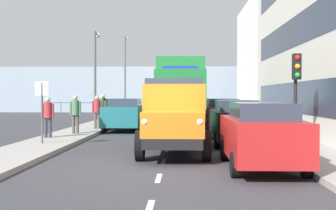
{
  "coord_description": "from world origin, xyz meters",
  "views": [
    {
      "loc": [
        -0.58,
        11.82,
        1.92
      ],
      "look_at": [
        0.22,
        -10.14,
        1.41
      ],
      "focal_mm": 46.96,
      "sensor_mm": 36.0,
      "label": 1
    }
  ],
  "objects": [
    {
      "name": "truck_vintage_orange",
      "position": [
        -0.27,
        -2.16,
        1.18
      ],
      "size": [
        2.17,
        5.64,
        2.43
      ],
      "color": "black",
      "rests_on": "ground_plane"
    },
    {
      "name": "car_red_kerbside_near",
      "position": [
        -2.58,
        0.32,
        0.9
      ],
      "size": [
        1.82,
        4.37,
        1.72
      ],
      "color": "#B21E1E",
      "rests_on": "ground_plane"
    },
    {
      "name": "lamp_post_promenade",
      "position": [
        4.71,
        -14.31,
        3.53
      ],
      "size": [
        0.32,
        1.14,
        5.56
      ],
      "color": "#59595B",
      "rests_on": "sidewalk_right"
    },
    {
      "name": "street_sign",
      "position": [
        4.59,
        -3.99,
        1.68
      ],
      "size": [
        0.5,
        0.07,
        2.25
      ],
      "color": "#4C4C4C",
      "rests_on": "sidewalk_right"
    },
    {
      "name": "road_centreline_markings",
      "position": [
        0.0,
        -10.95,
        0.0
      ],
      "size": [
        0.12,
        41.78,
        0.01
      ],
      "color": "silver",
      "rests_on": "ground_plane"
    },
    {
      "name": "car_maroon_kerbside_2",
      "position": [
        -2.58,
        -11.37,
        0.9
      ],
      "size": [
        1.92,
        4.41,
        1.72
      ],
      "color": "maroon",
      "rests_on": "ground_plane"
    },
    {
      "name": "car_black_kerbside_1",
      "position": [
        -2.58,
        -5.31,
        0.9
      ],
      "size": [
        1.82,
        4.53,
        1.72
      ],
      "color": "black",
      "rests_on": "ground_plane"
    },
    {
      "name": "car_teal_oppositeside_0",
      "position": [
        2.58,
        -11.51,
        0.9
      ],
      "size": [
        1.94,
        4.3,
        1.72
      ],
      "color": "#1E6670",
      "rests_on": "ground_plane"
    },
    {
      "name": "pedestrian_couple_a",
      "position": [
        4.39,
        -8.09,
        1.18
      ],
      "size": [
        0.53,
        0.34,
        1.75
      ],
      "color": "#4C473D",
      "rests_on": "sidewalk_right"
    },
    {
      "name": "lorry_cargo_green",
      "position": [
        -0.41,
        -12.16,
        2.08
      ],
      "size": [
        2.58,
        8.2,
        3.87
      ],
      "color": "#1E7033",
      "rests_on": "ground_plane"
    },
    {
      "name": "sidewalk_left",
      "position": [
        -4.58,
        -10.84,
        0.07
      ],
      "size": [
        2.1,
        44.71,
        0.15
      ],
      "primitive_type": "cube",
      "color": "#9E9993",
      "rests_on": "ground_plane"
    },
    {
      "name": "traffic_light_near",
      "position": [
        -4.49,
        -3.62,
        2.47
      ],
      "size": [
        0.28,
        0.41,
        3.2
      ],
      "color": "black",
      "rests_on": "sidewalk_left"
    },
    {
      "name": "building_far_block",
      "position": [
        -10.11,
        -24.85,
        4.68
      ],
      "size": [
        8.96,
        10.58,
        9.35
      ],
      "color": "silver",
      "rests_on": "ground_plane"
    },
    {
      "name": "seawall_railing",
      "position": [
        -0.0,
        -32.59,
        0.92
      ],
      "size": [
        28.08,
        0.08,
        1.2
      ],
      "color": "#4C5156",
      "rests_on": "ground_plane"
    },
    {
      "name": "pedestrian_strolling",
      "position": [
        3.96,
        -10.96,
        1.17
      ],
      "size": [
        0.53,
        0.34,
        1.73
      ],
      "color": "#4C473D",
      "rests_on": "sidewalk_right"
    },
    {
      "name": "sidewalk_right",
      "position": [
        4.58,
        -10.84,
        0.07
      ],
      "size": [
        2.1,
        44.71,
        0.15
      ],
      "primitive_type": "cube",
      "color": "#9E9993",
      "rests_on": "ground_plane"
    },
    {
      "name": "lamp_post_far",
      "position": [
        4.47,
        -25.82,
        4.2
      ],
      "size": [
        0.32,
        1.14,
        6.85
      ],
      "color": "#59595B",
      "rests_on": "sidewalk_right"
    },
    {
      "name": "pedestrian_near_railing",
      "position": [
        5.05,
        -6.12,
        1.14
      ],
      "size": [
        0.53,
        0.34,
        1.68
      ],
      "color": "#383342",
      "rests_on": "sidewalk_right"
    },
    {
      "name": "sea_horizon",
      "position": [
        0.0,
        -36.19,
        2.5
      ],
      "size": [
        80.0,
        0.8,
        5.0
      ],
      "primitive_type": "cube",
      "color": "#8C9EAD",
      "rests_on": "ground_plane"
    },
    {
      "name": "pedestrian_couple_b",
      "position": [
        4.49,
        -15.51,
        1.22
      ],
      "size": [
        0.53,
        0.34,
        1.81
      ],
      "color": "#4C473D",
      "rests_on": "sidewalk_right"
    },
    {
      "name": "ground_plane",
      "position": [
        0.0,
        -10.84,
        0.0
      ],
      "size": [
        80.0,
        80.0,
        0.0
      ],
      "primitive_type": "plane",
      "color": "#38383D"
    },
    {
      "name": "pedestrian_by_lamp",
      "position": [
        4.17,
        -13.34,
        1.17
      ],
      "size": [
        0.53,
        0.34,
        1.73
      ],
      "color": "#4C473D",
      "rests_on": "sidewalk_right"
    }
  ]
}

